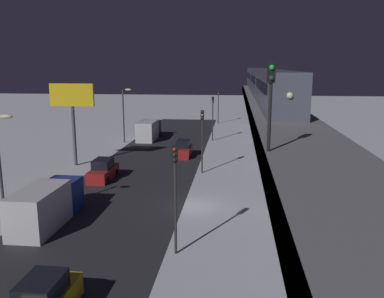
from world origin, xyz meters
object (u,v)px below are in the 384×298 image
object	(u,v)px
traffic_light_distant	(218,101)
commercial_billboard	(72,103)
sedan_red_3	(183,150)
subway_train	(263,81)
rail_signal	(271,91)
traffic_light_near	(175,185)
box_truck	(149,130)
traffic_light_far	(213,112)
sedan_red	(103,171)
traffic_light_mid	(202,132)
delivery_van	(47,205)

from	to	relation	value
traffic_light_distant	commercial_billboard	size ratio (longest dim) A/B	0.72
commercial_billboard	sedan_red_3	bearing A→B (deg)	-152.75
subway_train	rail_signal	size ratio (longest dim) A/B	13.87
subway_train	traffic_light_distant	world-z (taller)	subway_train
sedan_red_3	commercial_billboard	bearing A→B (deg)	-152.75
rail_signal	traffic_light_distant	size ratio (longest dim) A/B	0.62
traffic_light_near	rail_signal	bearing A→B (deg)	147.22
box_truck	traffic_light_far	size ratio (longest dim) A/B	1.16
rail_signal	commercial_billboard	bearing A→B (deg)	-50.33
rail_signal	box_truck	world-z (taller)	rail_signal
sedan_red	traffic_light_far	distance (m)	23.47
subway_train	traffic_light_distant	xyz separation A→B (m)	(6.92, -19.85, -4.47)
traffic_light_near	traffic_light_mid	size ratio (longest dim) A/B	1.00
delivery_van	traffic_light_far	bearing A→B (deg)	-106.29
sedan_red_3	traffic_light_mid	world-z (taller)	traffic_light_mid
rail_signal	sedan_red	world-z (taller)	rail_signal
traffic_light_distant	commercial_billboard	distance (m)	37.18
subway_train	delivery_van	size ratio (longest dim) A/B	7.50
rail_signal	traffic_light_near	bearing A→B (deg)	-32.78
sedan_red_3	delivery_van	size ratio (longest dim) A/B	0.59
sedan_red_3	traffic_light_far	world-z (taller)	traffic_light_far
subway_train	rail_signal	xyz separation A→B (m)	(2.10, 37.25, 0.95)
box_truck	delivery_van	distance (m)	32.69
box_truck	rail_signal	bearing A→B (deg)	110.02
traffic_light_distant	traffic_light_mid	bearing A→B (deg)	90.00
sedan_red_3	subway_train	bearing A→B (deg)	41.50
rail_signal	box_truck	bearing A→B (deg)	-69.98
traffic_light_far	commercial_billboard	bearing A→B (deg)	49.17
commercial_billboard	traffic_light_far	bearing A→B (deg)	-130.83
delivery_van	sedan_red	bearing A→B (deg)	-91.02
traffic_light_mid	traffic_light_far	xyz separation A→B (m)	(0.00, -18.00, 0.00)
rail_signal	delivery_van	distance (m)	17.80
sedan_red_3	traffic_light_near	bearing A→B (deg)	-83.50
box_truck	traffic_light_near	distance (m)	37.52
rail_signal	sedan_red_3	size ratio (longest dim) A/B	0.92
traffic_light_mid	sedan_red_3	bearing A→B (deg)	-68.75
rail_signal	traffic_light_mid	xyz separation A→B (m)	(4.82, -21.10, -5.42)
subway_train	delivery_van	world-z (taller)	subway_train
sedan_red	box_truck	world-z (taller)	box_truck
sedan_red_3	delivery_van	xyz separation A→B (m)	(6.60, 21.96, 0.55)
sedan_red_3	traffic_light_mid	bearing A→B (deg)	-68.75
sedan_red_3	box_truck	bearing A→B (deg)	121.61
sedan_red	traffic_light_near	xyz separation A→B (m)	(-9.30, 14.73, 3.41)
subway_train	traffic_light_mid	xyz separation A→B (m)	(6.92, 16.15, -4.47)
sedan_red	rail_signal	bearing A→B (deg)	128.37
delivery_van	commercial_billboard	world-z (taller)	commercial_billboard
sedan_red	traffic_light_far	xyz separation A→B (m)	(-9.30, -21.27, 3.41)
commercial_billboard	delivery_van	bearing A→B (deg)	105.82
delivery_van	traffic_light_near	size ratio (longest dim) A/B	1.16
sedan_red	delivery_van	world-z (taller)	delivery_van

